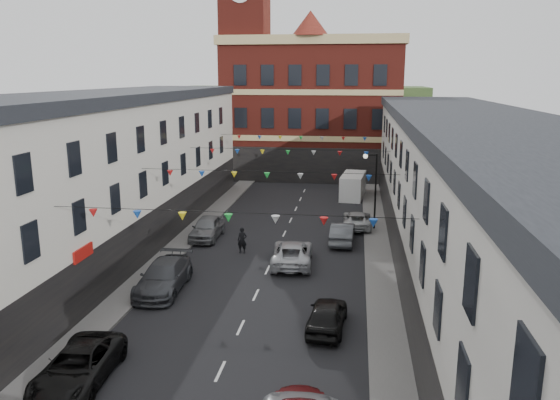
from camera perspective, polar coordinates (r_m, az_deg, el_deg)
The scene contains 18 objects.
ground at distance 30.44m, azimuth -2.55°, elevation -9.89°, with size 160.00×160.00×0.00m, color black.
pavement_left at distance 34.04m, azimuth -13.52°, elevation -7.60°, with size 1.80×64.00×0.15m, color #605E5B.
pavement_right at distance 31.86m, azimuth 10.58°, elevation -8.90°, with size 1.80×64.00×0.15m, color #605E5B.
terrace_left at distance 33.86m, azimuth -22.33°, elevation 0.96°, with size 8.40×56.00×10.70m.
terrace_right at distance 30.14m, azimuth 20.34°, elevation -1.23°, with size 8.40×56.00×9.70m.
civic_building at distance 65.83m, azimuth 3.47°, elevation 9.70°, with size 20.60×13.30×18.50m.
clock_tower at distance 63.93m, azimuth -3.64°, elevation 15.70°, with size 5.60×5.60×30.00m.
distant_hill at distance 90.31m, azimuth 2.12°, elevation 8.59°, with size 40.00×14.00×10.00m, color #2F4D24.
street_lamp at distance 42.34m, azimuth 9.65°, elevation 1.99°, with size 1.10×0.36×6.00m.
car_left_c at distance 23.61m, azimuth -20.33°, elevation -15.96°, with size 2.36×5.12×1.42m, color black.
car_left_d at distance 31.43m, azimuth -12.05°, elevation -7.83°, with size 2.28×5.61×1.63m, color #404248.
car_left_e at distance 40.63m, azimuth -7.63°, elevation -2.89°, with size 1.92×4.77×1.62m, color gray.
car_right_d at distance 26.45m, azimuth 4.93°, elevation -11.89°, with size 1.70×4.22×1.44m, color black.
car_right_e at distance 39.46m, azimuth 6.54°, elevation -3.42°, with size 1.60×4.58×1.51m, color #55585D.
car_right_f at distance 43.51m, azimuth 8.05°, elevation -2.06°, with size 2.16×4.70×1.30m, color #B5B8BA.
moving_car at distance 34.91m, azimuth 1.28°, elevation -5.54°, with size 2.48×5.37×1.49m, color silver.
white_van at distance 54.10m, azimuth 7.63°, elevation 1.47°, with size 2.04×5.30×2.35m, color white.
pedestrian at distance 37.04m, azimuth -3.98°, elevation -4.23°, with size 0.65×0.43×1.79m, color black.
Camera 1 is at (5.20, -27.58, 11.79)m, focal length 35.00 mm.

